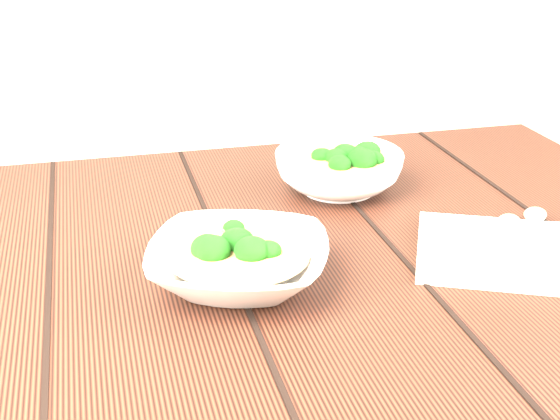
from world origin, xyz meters
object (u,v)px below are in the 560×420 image
object	(u,v)px
soup_bowl_front	(239,262)
soup_bowl_back	(339,170)
trivet	(250,233)
table	(244,343)
napkin	(511,253)

from	to	relation	value
soup_bowl_front	soup_bowl_back	xyz separation A→B (m)	(0.19, 0.24, 0.00)
soup_bowl_front	trivet	distance (m)	0.11
soup_bowl_front	trivet	bearing A→B (deg)	70.83
table	trivet	size ratio (longest dim) A/B	12.45
soup_bowl_back	soup_bowl_front	bearing A→B (deg)	-129.15
table	soup_bowl_front	bearing A→B (deg)	-105.31
trivet	napkin	size ratio (longest dim) A/B	0.44
soup_bowl_front	trivet	size ratio (longest dim) A/B	2.59
napkin	trivet	bearing A→B (deg)	-176.80
soup_bowl_back	napkin	bearing A→B (deg)	-62.93
soup_bowl_front	soup_bowl_back	size ratio (longest dim) A/B	1.23
soup_bowl_back	trivet	xyz separation A→B (m)	(-0.16, -0.14, -0.02)
trivet	napkin	bearing A→B (deg)	-22.16
soup_bowl_front	trivet	world-z (taller)	soup_bowl_front
table	napkin	world-z (taller)	napkin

